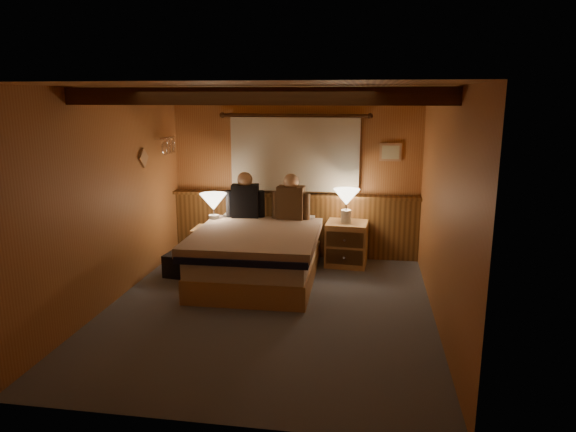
% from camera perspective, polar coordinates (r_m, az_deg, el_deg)
% --- Properties ---
extents(floor, '(4.20, 4.20, 0.00)m').
position_cam_1_polar(floor, '(5.82, -2.18, -10.24)').
color(floor, '#4E535D').
rests_on(floor, ground).
extents(ceiling, '(4.20, 4.20, 0.00)m').
position_cam_1_polar(ceiling, '(5.34, -2.41, 14.12)').
color(ceiling, tan).
rests_on(ceiling, wall_back).
extents(wall_back, '(3.60, 0.00, 3.60)m').
position_cam_1_polar(wall_back, '(7.50, 0.81, 4.62)').
color(wall_back, '#AF733E').
rests_on(wall_back, floor).
extents(wall_left, '(0.00, 4.20, 4.20)m').
position_cam_1_polar(wall_left, '(6.06, -19.24, 1.86)').
color(wall_left, '#AF733E').
rests_on(wall_left, floor).
extents(wall_right, '(0.00, 4.20, 4.20)m').
position_cam_1_polar(wall_right, '(5.41, 16.77, 0.76)').
color(wall_right, '#AF733E').
rests_on(wall_right, floor).
extents(wall_front, '(3.60, 0.00, 3.60)m').
position_cam_1_polar(wall_front, '(3.49, -8.95, -5.50)').
color(wall_front, '#AF733E').
rests_on(wall_front, floor).
extents(wainscot, '(3.60, 0.23, 0.94)m').
position_cam_1_polar(wainscot, '(7.57, 0.72, -0.81)').
color(wainscot, brown).
rests_on(wainscot, wall_back).
extents(curtain_window, '(2.18, 0.09, 1.11)m').
position_cam_1_polar(curtain_window, '(7.39, 0.74, 7.01)').
color(curtain_window, '#452911').
rests_on(curtain_window, wall_back).
extents(ceiling_beams, '(3.60, 1.65, 0.16)m').
position_cam_1_polar(ceiling_beams, '(5.49, -2.08, 13.15)').
color(ceiling_beams, '#452911').
rests_on(ceiling_beams, ceiling).
extents(coat_rail, '(0.05, 0.55, 0.24)m').
position_cam_1_polar(coat_rail, '(7.38, -13.24, 7.80)').
color(coat_rail, white).
rests_on(coat_rail, wall_left).
extents(framed_print, '(0.30, 0.04, 0.25)m').
position_cam_1_polar(framed_print, '(7.37, 11.32, 6.96)').
color(framed_print, tan).
rests_on(framed_print, wall_back).
extents(bed, '(1.56, 1.98, 0.67)m').
position_cam_1_polar(bed, '(6.56, -3.40, -4.28)').
color(bed, tan).
rests_on(bed, floor).
extents(nightstand_left, '(0.49, 0.44, 0.53)m').
position_cam_1_polar(nightstand_left, '(7.25, -8.47, -3.37)').
color(nightstand_left, tan).
rests_on(nightstand_left, floor).
extents(nightstand_right, '(0.59, 0.54, 0.61)m').
position_cam_1_polar(nightstand_right, '(7.22, 6.51, -3.07)').
color(nightstand_right, tan).
rests_on(nightstand_right, floor).
extents(lamp_left, '(0.37, 0.37, 0.48)m').
position_cam_1_polar(lamp_left, '(7.11, -8.29, 1.34)').
color(lamp_left, white).
rests_on(lamp_left, nightstand_left).
extents(lamp_right, '(0.36, 0.36, 0.47)m').
position_cam_1_polar(lamp_right, '(7.05, 6.52, 1.87)').
color(lamp_right, white).
rests_on(lamp_right, nightstand_right).
extents(person_left, '(0.54, 0.26, 0.66)m').
position_cam_1_polar(person_left, '(7.15, -4.78, 1.94)').
color(person_left, black).
rests_on(person_left, bed).
extents(person_right, '(0.53, 0.24, 0.65)m').
position_cam_1_polar(person_right, '(7.02, 0.33, 1.75)').
color(person_right, '#4B331E').
rests_on(person_right, bed).
extents(duffel_bag, '(0.53, 0.36, 0.36)m').
position_cam_1_polar(duffel_bag, '(6.88, -11.44, -5.36)').
color(duffel_bag, black).
rests_on(duffel_bag, floor).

